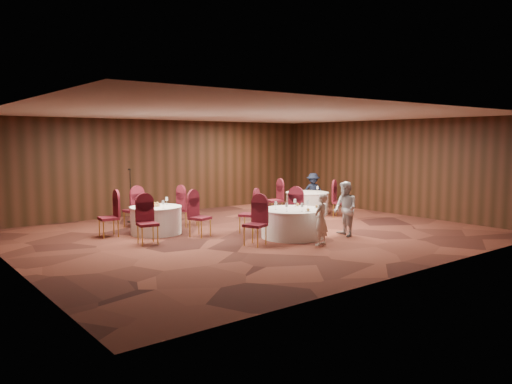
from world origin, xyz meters
TOP-DOWN VIEW (x-y plane):
  - ground at (0.00, 0.00)m, footprint 12.00×12.00m
  - room_shell at (0.00, 0.00)m, footprint 12.00×12.00m
  - table_main at (0.45, -1.02)m, footprint 1.65×1.65m
  - table_left at (-2.10, 1.63)m, footprint 1.38×1.38m
  - table_right at (3.65, 1.75)m, footprint 1.46×1.46m
  - chairs_main at (0.17, -0.37)m, footprint 3.06×2.11m
  - chairs_left at (-2.11, 1.63)m, footprint 3.00×2.96m
  - chairs_right at (3.26, 1.36)m, footprint 2.04×2.38m
  - tabletop_main at (0.59, -1.13)m, footprint 1.14×1.05m
  - tabletop_left at (-2.10, 1.63)m, footprint 0.82×0.90m
  - tabletop_right at (3.88, 1.50)m, footprint 0.08×0.08m
  - mic_stand at (-1.83, 3.86)m, footprint 0.24×0.24m
  - woman_a at (0.33, -2.16)m, footprint 0.52×0.41m
  - woman_b at (1.64, -1.75)m, footprint 0.74×0.84m
  - man_c at (4.61, 2.45)m, footprint 0.95×0.95m

SIDE VIEW (x-z plane):
  - ground at x=0.00m, z-range 0.00..0.00m
  - table_left at x=-2.10m, z-range 0.01..0.75m
  - table_right at x=3.65m, z-range 0.01..0.75m
  - table_main at x=0.45m, z-range 0.01..0.75m
  - mic_stand at x=-1.83m, z-range -0.34..1.31m
  - chairs_main at x=0.17m, z-range 0.00..1.00m
  - chairs_left at x=-2.11m, z-range 0.00..1.00m
  - chairs_right at x=3.26m, z-range 0.00..1.00m
  - woman_a at x=0.33m, z-range 0.00..1.25m
  - man_c at x=4.61m, z-range 0.00..1.32m
  - woman_b at x=1.64m, z-range 0.00..1.44m
  - tabletop_left at x=-2.10m, z-range 0.71..0.93m
  - tabletop_main at x=0.59m, z-range 0.74..0.95m
  - tabletop_right at x=3.88m, z-range 0.79..1.01m
  - room_shell at x=0.00m, z-range -4.04..7.96m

